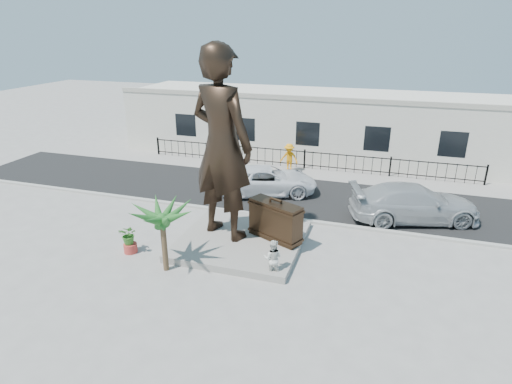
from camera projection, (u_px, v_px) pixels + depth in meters
The scene contains 16 objects.
ground at pixel (241, 262), 17.41m from camera, with size 100.00×100.00×0.00m, color #9E9991.
street at pixel (287, 193), 24.51m from camera, with size 40.00×7.00×0.01m, color black.
curb at pixel (271, 216), 21.38m from camera, with size 40.00×0.25×0.12m, color #A5A399.
far_sidewalk at pixel (302, 172), 28.07m from camera, with size 40.00×2.50×0.02m, color #9E9991.
plinth at pixel (242, 240), 18.83m from camera, with size 5.20×5.20×0.30m, color gray.
fence at pixel (304, 160), 28.56m from camera, with size 22.00×0.10×1.20m, color black.
building at pixel (317, 123), 31.71m from camera, with size 28.00×7.00×4.40m, color silver.
statue at pixel (222, 145), 17.66m from camera, with size 2.97×1.95×8.15m, color black.
suitcase at pixel (275, 221), 18.35m from camera, with size 2.40×0.76×1.69m, color #2F2014.
tourist at pixel (273, 258), 16.16m from camera, with size 0.74×0.57×1.51m, color silver.
car_white at pixel (267, 180), 24.23m from camera, with size 2.57×5.58×1.55m, color white.
car_silver at pixel (414, 203), 20.82m from camera, with size 2.50×6.16×1.79m, color #A7AAAB.
worker at pixel (289, 158), 27.74m from camera, with size 1.21×0.69×1.87m, color orange.
palm_tree at pixel (166, 269), 16.84m from camera, with size 1.80×1.80×3.20m, color #20571F, non-canonical shape.
planter at pixel (131, 248), 18.06m from camera, with size 0.56×0.56×0.40m, color #B63730.
shrub at pixel (129, 235), 17.83m from camera, with size 0.76×0.66×0.85m, color #316D23.
Camera 1 is at (5.14, -14.30, 8.97)m, focal length 30.00 mm.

